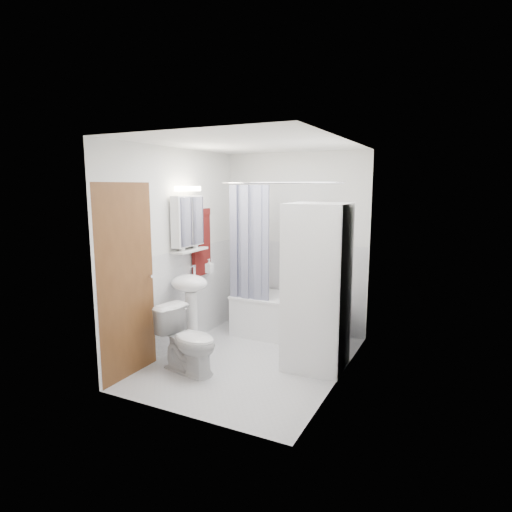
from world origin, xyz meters
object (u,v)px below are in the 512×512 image
at_px(washer_dryer, 317,287).
at_px(toilet, 189,341).
at_px(sink, 190,296).
at_px(bathtub, 287,315).

xyz_separation_m(washer_dryer, toilet, (-1.16, -0.74, -0.55)).
distance_m(sink, washer_dryer, 1.48).
bearing_deg(sink, toilet, -57.93).
bearing_deg(sink, bathtub, 52.21).
height_order(sink, toilet, sink).
xyz_separation_m(bathtub, washer_dryer, (0.63, -0.71, 0.60)).
relative_size(sink, washer_dryer, 0.58).
bearing_deg(washer_dryer, toilet, -150.50).
bearing_deg(bathtub, washer_dryer, -48.40).
distance_m(bathtub, washer_dryer, 1.13).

